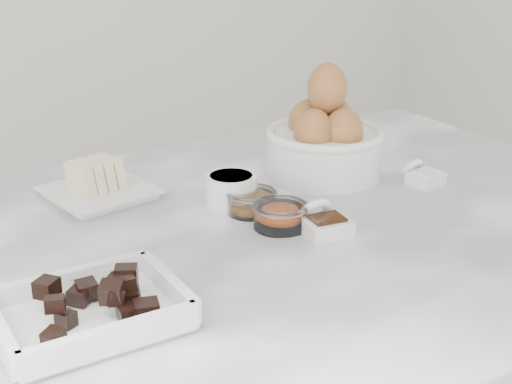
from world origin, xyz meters
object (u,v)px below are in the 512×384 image
egg_bowl (325,140)px  honey_bowl (252,201)px  butter_plate (98,185)px  vanilla_spoon (324,222)px  zest_bowl (280,215)px  salt_spoon (422,175)px  chocolate_dish (89,307)px  sugar_ramekin (231,189)px

egg_bowl → honey_bowl: size_ratio=2.56×
butter_plate → vanilla_spoon: 0.35m
zest_bowl → vanilla_spoon: 0.06m
vanilla_spoon → salt_spoon: size_ratio=1.12×
vanilla_spoon → zest_bowl: bearing=133.2°
egg_bowl → honey_bowl: (-0.18, -0.08, -0.04)m
chocolate_dish → salt_spoon: size_ratio=2.74×
zest_bowl → salt_spoon: 0.29m
sugar_ramekin → zest_bowl: bearing=-79.3°
chocolate_dish → sugar_ramekin: (0.28, 0.22, 0.00)m
vanilla_spoon → butter_plate: bearing=129.1°
zest_bowl → chocolate_dish: bearing=-159.3°
honey_bowl → egg_bowl: bearing=23.6°
egg_bowl → sugar_ramekin: bearing=-168.5°
chocolate_dish → zest_bowl: (0.30, 0.11, -0.00)m
honey_bowl → vanilla_spoon: (0.05, -0.11, -0.00)m
chocolate_dish → butter_plate: 0.36m
egg_bowl → vanilla_spoon: 0.23m
honey_bowl → vanilla_spoon: size_ratio=0.95×
sugar_ramekin → zest_bowl: (0.02, -0.10, -0.01)m
chocolate_dish → honey_bowl: chocolate_dish is taller
vanilla_spoon → salt_spoon: bearing=17.5°
butter_plate → salt_spoon: butter_plate is taller
honey_bowl → zest_bowl: 0.07m
zest_bowl → butter_plate: bearing=128.2°
sugar_ramekin → honey_bowl: size_ratio=1.03×
honey_bowl → chocolate_dish: bearing=-148.6°
salt_spoon → sugar_ramekin: bearing=166.7°
sugar_ramekin → chocolate_dish: bearing=-142.2°
sugar_ramekin → zest_bowl: sugar_ramekin is taller
sugar_ramekin → vanilla_spoon: size_ratio=0.98×
honey_bowl → salt_spoon: (0.29, -0.03, -0.00)m
egg_bowl → salt_spoon: bearing=-44.8°
chocolate_dish → honey_bowl: bearing=31.4°
zest_bowl → salt_spoon: salt_spoon is taller
butter_plate → chocolate_dish: bearing=-109.6°
egg_bowl → zest_bowl: size_ratio=2.45×
chocolate_dish → vanilla_spoon: bearing=11.6°
sugar_ramekin → egg_bowl: egg_bowl is taller
egg_bowl → vanilla_spoon: size_ratio=2.43×
salt_spoon → chocolate_dish: bearing=-165.9°
vanilla_spoon → sugar_ramekin: bearing=112.3°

